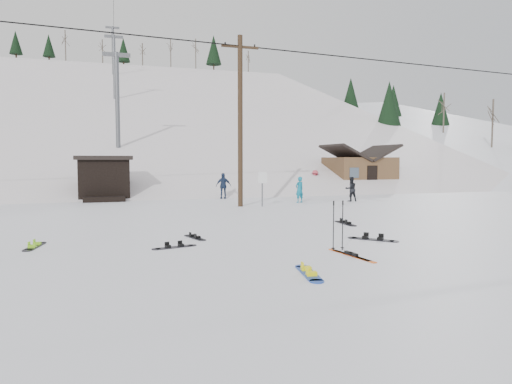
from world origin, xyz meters
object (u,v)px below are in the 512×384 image
object	(u,v)px
hero_snowboard	(309,273)
utility_pole	(240,118)
hero_skis	(351,255)
cabin	(359,172)

from	to	relation	value
hero_snowboard	utility_pole	bearing A→B (deg)	-0.04
utility_pole	hero_snowboard	size ratio (longest dim) A/B	5.64
hero_snowboard	hero_skis	bearing A→B (deg)	-42.78
cabin	hero_skis	size ratio (longest dim) A/B	2.86
hero_snowboard	hero_skis	size ratio (longest dim) A/B	0.85
utility_pole	hero_snowboard	world-z (taller)	utility_pole
cabin	utility_pole	bearing A→B (deg)	-142.44
cabin	hero_snowboard	size ratio (longest dim) A/B	3.38
hero_snowboard	hero_skis	distance (m)	2.29
hero_skis	utility_pole	bearing A→B (deg)	79.13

